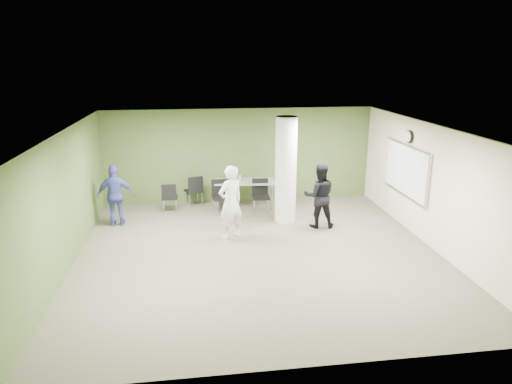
{
  "coord_description": "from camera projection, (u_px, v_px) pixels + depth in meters",
  "views": [
    {
      "loc": [
        -1.35,
        -9.36,
        4.24
      ],
      "look_at": [
        0.08,
        1.0,
        1.14
      ],
      "focal_mm": 32.0,
      "sensor_mm": 36.0,
      "label": 1
    }
  ],
  "objects": [
    {
      "name": "ceiling",
      "position": [
        259.0,
        129.0,
        9.47
      ],
      "size": [
        8.0,
        8.0,
        0.0
      ],
      "primitive_type": "plane",
      "rotation": [
        3.14,
        0.0,
        0.0
      ],
      "color": "white",
      "rests_on": "wall_back"
    },
    {
      "name": "man_black",
      "position": [
        319.0,
        196.0,
        11.64
      ],
      "size": [
        0.88,
        0.72,
        1.67
      ],
      "primitive_type": "imported",
      "rotation": [
        0.0,
        0.0,
        3.03
      ],
      "color": "black",
      "rests_on": "floor"
    },
    {
      "name": "folding_table",
      "position": [
        244.0,
        182.0,
        13.15
      ],
      "size": [
        1.78,
        0.93,
        1.06
      ],
      "rotation": [
        0.0,
        0.0,
        -0.11
      ],
      "color": "gray",
      "rests_on": "floor"
    },
    {
      "name": "wastebasket",
      "position": [
        218.0,
        202.0,
        13.42
      ],
      "size": [
        0.26,
        0.26,
        0.31
      ],
      "primitive_type": "cylinder",
      "color": "#4C4C4C",
      "rests_on": "floor"
    },
    {
      "name": "chair_back_left",
      "position": [
        169.0,
        196.0,
        12.82
      ],
      "size": [
        0.43,
        0.43,
        0.85
      ],
      "rotation": [
        0.0,
        0.0,
        3.13
      ],
      "color": "black",
      "rests_on": "floor"
    },
    {
      "name": "wall_back",
      "position": [
        240.0,
        156.0,
        13.67
      ],
      "size": [
        8.0,
        2.8,
        0.02
      ],
      "primitive_type": "cube",
      "rotation": [
        1.57,
        0.0,
        0.0
      ],
      "color": "#465E2C",
      "rests_on": "floor"
    },
    {
      "name": "chair_back_right",
      "position": [
        194.0,
        189.0,
        13.32
      ],
      "size": [
        0.59,
        0.59,
        0.93
      ],
      "rotation": [
        0.0,
        0.0,
        3.48
      ],
      "color": "black",
      "rests_on": "floor"
    },
    {
      "name": "column",
      "position": [
        286.0,
        170.0,
        11.9
      ],
      "size": [
        0.56,
        0.56,
        2.8
      ],
      "primitive_type": "cylinder",
      "color": "silver",
      "rests_on": "floor"
    },
    {
      "name": "floor",
      "position": [
        259.0,
        253.0,
        10.27
      ],
      "size": [
        8.0,
        8.0,
        0.0
      ],
      "primitive_type": "plane",
      "color": "#535242",
      "rests_on": "ground"
    },
    {
      "name": "wall_right_cream",
      "position": [
        432.0,
        187.0,
        10.39
      ],
      "size": [
        0.02,
        8.0,
        2.8
      ],
      "primitive_type": "cube",
      "color": "beige",
      "rests_on": "floor"
    },
    {
      "name": "wall_left",
      "position": [
        66.0,
        201.0,
        9.35
      ],
      "size": [
        0.02,
        8.0,
        2.8
      ],
      "primitive_type": "cube",
      "color": "#465E2C",
      "rests_on": "floor"
    },
    {
      "name": "wall_clock",
      "position": [
        409.0,
        137.0,
        11.25
      ],
      "size": [
        0.06,
        0.32,
        0.32
      ],
      "color": "black",
      "rests_on": "wall_right_cream"
    },
    {
      "name": "man_blue",
      "position": [
        116.0,
        196.0,
        11.74
      ],
      "size": [
        0.96,
        0.41,
        1.62
      ],
      "primitive_type": "imported",
      "rotation": [
        0.0,
        0.0,
        3.16
      ],
      "color": "#3A4391",
      "rests_on": "floor"
    },
    {
      "name": "chair_table_right",
      "position": [
        261.0,
        193.0,
        12.84
      ],
      "size": [
        0.49,
        0.49,
        0.95
      ],
      "rotation": [
        0.0,
        0.0,
        -0.04
      ],
      "color": "black",
      "rests_on": "floor"
    },
    {
      "name": "whiteboard",
      "position": [
        406.0,
        170.0,
        11.49
      ],
      "size": [
        0.05,
        2.3,
        1.3
      ],
      "color": "silver",
      "rests_on": "wall_right_cream"
    },
    {
      "name": "chair_table_left",
      "position": [
        220.0,
        194.0,
        12.79
      ],
      "size": [
        0.53,
        0.53,
        0.94
      ],
      "rotation": [
        0.0,
        0.0,
        0.14
      ],
      "color": "black",
      "rests_on": "floor"
    },
    {
      "name": "woman_white",
      "position": [
        231.0,
        202.0,
        10.89
      ],
      "size": [
        0.79,
        0.71,
        1.81
      ],
      "primitive_type": "imported",
      "rotation": [
        0.0,
        0.0,
        3.69
      ],
      "color": "white",
      "rests_on": "floor"
    }
  ]
}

